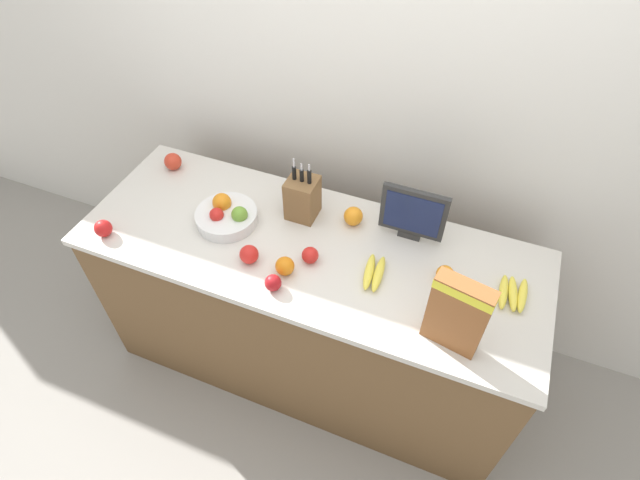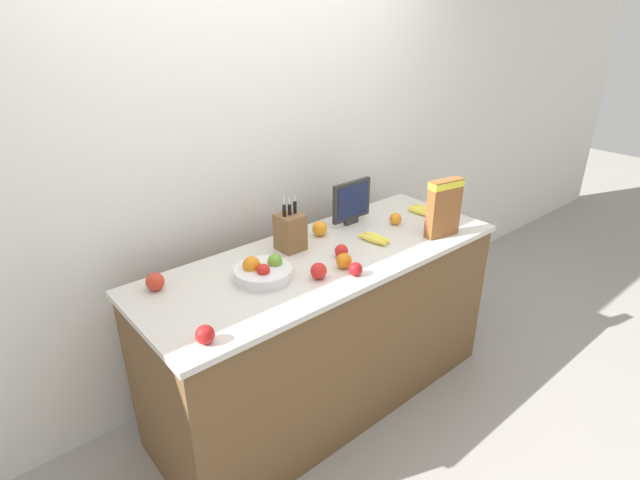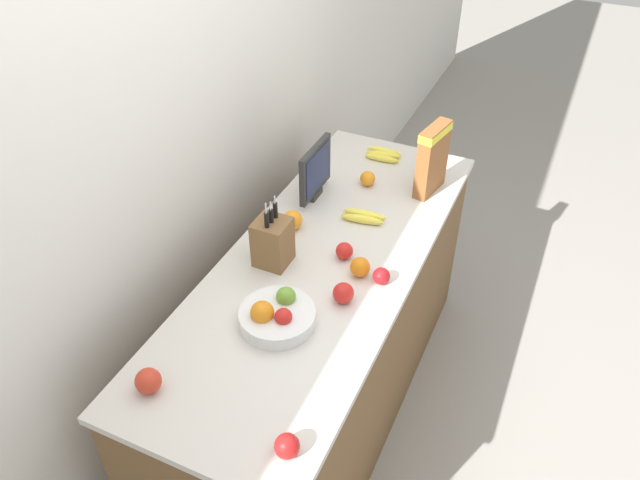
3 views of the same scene
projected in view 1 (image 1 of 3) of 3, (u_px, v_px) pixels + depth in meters
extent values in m
plane|color=gray|center=(311.00, 358.00, 2.76)|extent=(14.00, 14.00, 0.00)
cube|color=silver|center=(359.00, 97.00, 2.17)|extent=(9.00, 0.06, 2.60)
cube|color=brown|center=(310.00, 312.00, 2.43)|extent=(1.94, 0.69, 0.89)
cube|color=beige|center=(309.00, 248.00, 2.09)|extent=(1.97, 0.72, 0.03)
cube|color=brown|center=(303.00, 198.00, 2.14)|extent=(0.13, 0.13, 0.19)
cylinder|color=black|center=(294.00, 173.00, 2.06)|extent=(0.02, 0.02, 0.06)
cube|color=silver|center=(294.00, 163.00, 2.02)|extent=(0.01, 0.00, 0.04)
cylinder|color=black|center=(302.00, 176.00, 2.05)|extent=(0.02, 0.02, 0.06)
cube|color=silver|center=(301.00, 167.00, 2.02)|extent=(0.01, 0.00, 0.04)
cylinder|color=black|center=(309.00, 177.00, 2.04)|extent=(0.02, 0.02, 0.06)
cube|color=silver|center=(309.00, 168.00, 2.01)|extent=(0.01, 0.00, 0.03)
cube|color=#2D2D2D|center=(409.00, 234.00, 2.11)|extent=(0.09, 0.03, 0.03)
cube|color=#2D2D2D|center=(413.00, 212.00, 2.01)|extent=(0.27, 0.02, 0.23)
cube|color=#19234C|center=(412.00, 215.00, 2.00)|extent=(0.23, 0.00, 0.19)
cube|color=brown|center=(457.00, 315.00, 1.65)|extent=(0.20, 0.10, 0.32)
cube|color=yellow|center=(466.00, 290.00, 1.56)|extent=(0.21, 0.10, 0.04)
cylinder|color=silver|center=(227.00, 217.00, 2.16)|extent=(0.27, 0.27, 0.06)
sphere|color=#6B9E33|center=(240.00, 214.00, 2.11)|extent=(0.07, 0.07, 0.07)
sphere|color=orange|center=(222.00, 202.00, 2.16)|extent=(0.08, 0.08, 0.08)
sphere|color=red|center=(217.00, 215.00, 2.11)|extent=(0.06, 0.06, 0.06)
ellipsoid|color=yellow|center=(522.00, 295.00, 1.89)|extent=(0.03, 0.17, 0.03)
ellipsoid|color=yellow|center=(513.00, 294.00, 1.89)|extent=(0.06, 0.17, 0.03)
ellipsoid|color=yellow|center=(503.00, 292.00, 1.90)|extent=(0.04, 0.17, 0.03)
ellipsoid|color=yellow|center=(369.00, 272.00, 1.96)|extent=(0.06, 0.19, 0.04)
ellipsoid|color=yellow|center=(379.00, 274.00, 1.96)|extent=(0.05, 0.19, 0.04)
sphere|color=red|center=(249.00, 254.00, 2.00)|extent=(0.08, 0.08, 0.08)
sphere|color=red|center=(103.00, 228.00, 2.10)|extent=(0.07, 0.07, 0.07)
sphere|color=red|center=(310.00, 255.00, 2.00)|extent=(0.07, 0.07, 0.07)
sphere|color=red|center=(173.00, 162.00, 2.40)|extent=(0.08, 0.08, 0.08)
sphere|color=#A31419|center=(273.00, 283.00, 1.91)|extent=(0.07, 0.07, 0.07)
sphere|color=orange|center=(285.00, 266.00, 1.96)|extent=(0.08, 0.08, 0.08)
sphere|color=orange|center=(445.00, 274.00, 1.93)|extent=(0.07, 0.07, 0.07)
sphere|color=orange|center=(353.00, 216.00, 2.14)|extent=(0.08, 0.08, 0.08)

